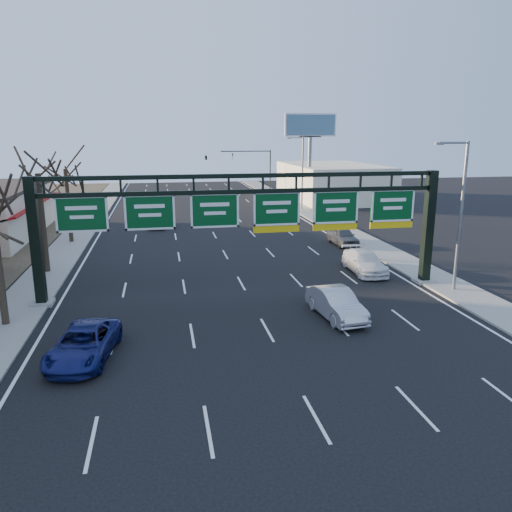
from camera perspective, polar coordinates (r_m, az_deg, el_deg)
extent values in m
plane|color=black|center=(23.05, 2.32, -10.28)|extent=(160.00, 160.00, 0.00)
cube|color=gray|center=(42.30, -21.37, 0.09)|extent=(3.00, 120.00, 0.12)
cube|color=gray|center=(45.14, 12.46, 1.55)|extent=(3.00, 120.00, 0.12)
cube|color=white|center=(41.84, -3.89, 0.81)|extent=(21.60, 120.00, 0.01)
cube|color=black|center=(29.86, -23.86, 1.41)|extent=(0.55, 0.55, 7.20)
cube|color=gray|center=(30.73, -23.23, -4.97)|extent=(1.20, 1.20, 0.20)
cube|color=black|center=(33.45, 19.06, 3.06)|extent=(0.55, 0.55, 7.20)
cube|color=gray|center=(34.23, 18.60, -2.70)|extent=(1.20, 1.20, 0.20)
cube|color=black|center=(28.98, -1.17, 9.15)|extent=(23.40, 0.25, 0.25)
cube|color=black|center=(29.07, -1.16, 7.39)|extent=(23.40, 0.25, 0.25)
cube|color=#044119|center=(29.12, -19.29, 4.54)|extent=(2.80, 0.10, 2.00)
cube|color=#044119|center=(28.81, -12.04, 4.92)|extent=(2.80, 0.10, 2.00)
cube|color=#044119|center=(28.96, -4.74, 5.22)|extent=(2.80, 0.10, 2.00)
cube|color=#044119|center=(29.57, 2.36, 5.43)|extent=(2.80, 0.10, 2.00)
cube|color=yellow|center=(29.77, 2.34, 3.11)|extent=(2.80, 0.10, 0.40)
cube|color=#044119|center=(30.60, 9.10, 5.56)|extent=(2.80, 0.10, 2.00)
cube|color=yellow|center=(30.80, 9.01, 3.31)|extent=(2.80, 0.10, 0.40)
cube|color=#044119|center=(32.03, 15.32, 5.61)|extent=(2.80, 0.10, 2.00)
cube|color=yellow|center=(32.22, 15.18, 3.46)|extent=(2.80, 0.10, 0.40)
cube|color=#A01010|center=(51.21, -23.88, 5.47)|extent=(1.20, 18.00, 0.40)
cube|color=beige|center=(75.05, 8.66, 8.40)|extent=(12.00, 20.00, 5.00)
cylinder|color=black|center=(36.83, -23.18, 3.54)|extent=(0.36, 0.36, 6.84)
cylinder|color=black|center=(46.56, -20.65, 5.47)|extent=(0.36, 0.36, 6.46)
cylinder|color=slate|center=(32.07, 22.36, 4.20)|extent=(0.20, 0.20, 9.00)
cylinder|color=slate|center=(31.22, 21.69, 12.16)|extent=(1.80, 0.12, 0.12)
cube|color=slate|center=(30.76, 20.24, 12.18)|extent=(0.50, 0.22, 0.15)
cylinder|color=slate|center=(63.13, 5.33, 9.43)|extent=(0.20, 0.20, 9.00)
cylinder|color=slate|center=(62.70, 4.61, 13.44)|extent=(1.80, 0.12, 0.12)
cube|color=slate|center=(62.47, 3.79, 13.40)|extent=(0.50, 0.22, 0.15)
cylinder|color=slate|center=(68.59, 6.11, 9.66)|extent=(0.50, 0.50, 9.00)
cube|color=slate|center=(68.42, 6.21, 13.42)|extent=(3.00, 0.30, 0.20)
cube|color=white|center=(68.43, 6.25, 14.67)|extent=(7.00, 0.30, 3.00)
cube|color=#446A89|center=(68.24, 6.30, 14.67)|extent=(6.60, 0.05, 2.60)
cylinder|color=black|center=(77.52, 1.63, 9.46)|extent=(0.18, 0.18, 7.00)
cylinder|color=black|center=(76.61, -1.19, 11.88)|extent=(7.60, 0.14, 0.14)
imported|color=black|center=(76.33, -2.69, 11.26)|extent=(0.20, 0.20, 1.00)
imported|color=black|center=(75.86, -5.74, 11.20)|extent=(0.54, 0.54, 1.62)
imported|color=navy|center=(22.81, -19.10, -9.45)|extent=(3.08, 5.31, 1.39)
imported|color=#B5B5BA|center=(26.52, 9.13, -5.39)|extent=(2.10, 4.77, 1.52)
imported|color=white|center=(35.46, 12.28, -0.65)|extent=(2.27, 5.16, 1.47)
imported|color=#46494B|center=(43.89, 9.88, 2.24)|extent=(1.84, 4.40, 1.49)
imported|color=#AFAFB4|center=(52.79, -11.11, 4.23)|extent=(2.19, 5.20, 1.67)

